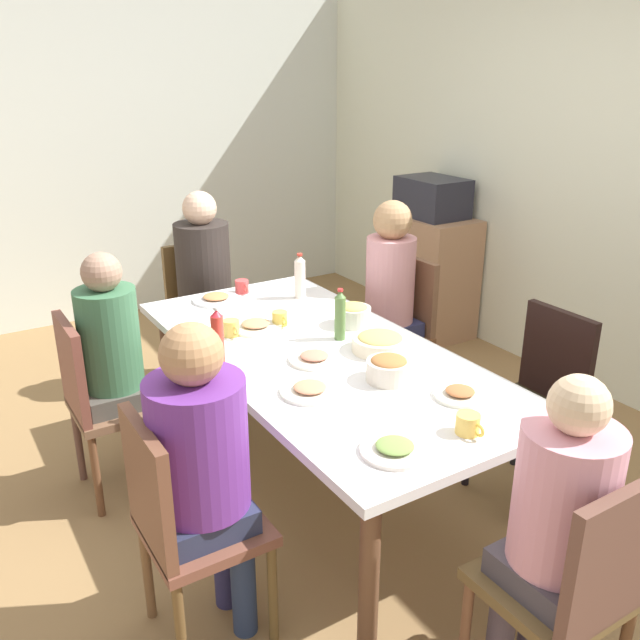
{
  "coord_description": "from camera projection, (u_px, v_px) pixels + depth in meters",
  "views": [
    {
      "loc": [
        2.35,
        -1.46,
        1.95
      ],
      "look_at": [
        0.0,
        0.0,
        0.88
      ],
      "focal_mm": 37.48,
      "sensor_mm": 36.0,
      "label": 1
    }
  ],
  "objects": [
    {
      "name": "chair_3",
      "position": [
        575.0,
        585.0,
        1.97
      ],
      "size": [
        0.4,
        0.4,
        0.9
      ],
      "color": "brown",
      "rests_on": "ground_plane"
    },
    {
      "name": "side_cabinet",
      "position": [
        428.0,
        275.0,
        5.07
      ],
      "size": [
        0.7,
        0.44,
        0.9
      ],
      "primitive_type": "cube",
      "color": "#A77A58",
      "rests_on": "ground_plane"
    },
    {
      "name": "ground_plane",
      "position": [
        320.0,
        488.0,
        3.28
      ],
      "size": [
        7.17,
        7.17,
        0.0
      ],
      "primitive_type": "plane",
      "color": "olive"
    },
    {
      "name": "bottle_2",
      "position": [
        340.0,
        315.0,
        3.11
      ],
      "size": [
        0.05,
        0.05,
        0.25
      ],
      "color": "#53773C",
      "rests_on": "dining_table"
    },
    {
      "name": "plate_3",
      "position": [
        310.0,
        390.0,
        2.63
      ],
      "size": [
        0.24,
        0.24,
        0.04
      ],
      "color": "silver",
      "rests_on": "dining_table"
    },
    {
      "name": "person_3",
      "position": [
        558.0,
        517.0,
        1.98
      ],
      "size": [
        0.3,
        0.3,
        1.16
      ],
      "color": "#483C47",
      "rests_on": "ground_plane"
    },
    {
      "name": "cup_2",
      "position": [
        242.0,
        287.0,
        3.77
      ],
      "size": [
        0.11,
        0.08,
        0.07
      ],
      "color": "#D14344",
      "rests_on": "dining_table"
    },
    {
      "name": "chair_4",
      "position": [
        181.0,
        520.0,
        2.25
      ],
      "size": [
        0.4,
        0.4,
        0.9
      ],
      "color": "brown",
      "rests_on": "ground_plane"
    },
    {
      "name": "person_0",
      "position": [
        114.0,
        355.0,
        3.06
      ],
      "size": [
        0.3,
        0.3,
        1.19
      ],
      "color": "#423539",
      "rests_on": "ground_plane"
    },
    {
      "name": "person_2",
      "position": [
        204.0,
        273.0,
        4.07
      ],
      "size": [
        0.33,
        0.33,
        1.25
      ],
      "color": "brown",
      "rests_on": "ground_plane"
    },
    {
      "name": "person_5",
      "position": [
        388.0,
        288.0,
        3.82
      ],
      "size": [
        0.3,
        0.3,
        1.25
      ],
      "color": "#252B4D",
      "rests_on": "ground_plane"
    },
    {
      "name": "plate_1",
      "position": [
        314.0,
        358.0,
        2.91
      ],
      "size": [
        0.22,
        0.22,
        0.04
      ],
      "color": "white",
      "rests_on": "dining_table"
    },
    {
      "name": "bowl_2",
      "position": [
        380.0,
        342.0,
        3.01
      ],
      "size": [
        0.25,
        0.25,
        0.08
      ],
      "color": "beige",
      "rests_on": "dining_table"
    },
    {
      "name": "bowl_1",
      "position": [
        389.0,
        368.0,
        2.72
      ],
      "size": [
        0.18,
        0.18,
        0.11
      ],
      "color": "beige",
      "rests_on": "dining_table"
    },
    {
      "name": "dining_table",
      "position": [
        320.0,
        365.0,
        3.05
      ],
      "size": [
        2.09,
        1.0,
        0.73
      ],
      "color": "silver",
      "rests_on": "ground_plane"
    },
    {
      "name": "cup_1",
      "position": [
        468.0,
        424.0,
        2.33
      ],
      "size": [
        0.12,
        0.09,
        0.07
      ],
      "color": "#EAC156",
      "rests_on": "dining_table"
    },
    {
      "name": "cup_4",
      "position": [
        231.0,
        328.0,
        3.17
      ],
      "size": [
        0.12,
        0.08,
        0.08
      ],
      "color": "#E4C355",
      "rests_on": "dining_table"
    },
    {
      "name": "plate_4",
      "position": [
        395.0,
        449.0,
        2.23
      ],
      "size": [
        0.23,
        0.23,
        0.04
      ],
      "color": "silver",
      "rests_on": "dining_table"
    },
    {
      "name": "bowl_0",
      "position": [
        353.0,
        314.0,
        3.3
      ],
      "size": [
        0.17,
        0.17,
        0.11
      ],
      "color": "beige",
      "rests_on": "dining_table"
    },
    {
      "name": "plate_5",
      "position": [
        216.0,
        299.0,
        3.65
      ],
      "size": [
        0.26,
        0.26,
        0.04
      ],
      "color": "silver",
      "rests_on": "dining_table"
    },
    {
      "name": "bottle_1",
      "position": [
        218.0,
        336.0,
        2.87
      ],
      "size": [
        0.05,
        0.05,
        0.25
      ],
      "color": "red",
      "rests_on": "dining_table"
    },
    {
      "name": "chair_1",
      "position": [
        538.0,
        393.0,
        3.12
      ],
      "size": [
        0.4,
        0.4,
        0.9
      ],
      "color": "black",
      "rests_on": "ground_plane"
    },
    {
      "name": "microwave",
      "position": [
        432.0,
        197.0,
        4.86
      ],
      "size": [
        0.48,
        0.36,
        0.28
      ],
      "primitive_type": "cube",
      "color": "#22222D",
      "rests_on": "side_cabinet"
    },
    {
      "name": "cup_3",
      "position": [
        563.0,
        406.0,
        2.43
      ],
      "size": [
        0.12,
        0.08,
        0.1
      ],
      "color": "#DEBF55",
      "rests_on": "dining_table"
    },
    {
      "name": "wall_left",
      "position": [
        115.0,
        152.0,
        5.23
      ],
      "size": [
        0.12,
        4.32,
        2.6
      ],
      "primitive_type": "cube",
      "color": "silver",
      "rests_on": "ground_plane"
    },
    {
      "name": "wall_back",
      "position": [
        628.0,
        184.0,
        3.85
      ],
      "size": [
        6.21,
        0.12,
        2.6
      ],
      "primitive_type": "cube",
      "color": "silver",
      "rests_on": "ground_plane"
    },
    {
      "name": "chair_2",
      "position": [
        201.0,
        306.0,
        4.23
      ],
      "size": [
        0.4,
        0.4,
        0.9
      ],
      "color": "brown",
      "rests_on": "ground_plane"
    },
    {
      "name": "bottle_0",
      "position": [
        300.0,
        277.0,
        3.66
      ],
      "size": [
        0.06,
        0.06,
        0.25
      ],
      "color": "beige",
      "rests_on": "dining_table"
    },
    {
      "name": "person_4",
      "position": [
        202.0,
        456.0,
        2.22
      ],
      "size": [
        0.33,
        0.33,
        1.21
      ],
      "color": "navy",
      "rests_on": "ground_plane"
    },
    {
      "name": "plate_2",
      "position": [
        256.0,
        326.0,
        3.27
      ],
      "size": [
        0.25,
        0.25,
        0.04
      ],
      "color": "white",
      "rests_on": "dining_table"
    },
    {
      "name": "chair_5",
      "position": [
        399.0,
        324.0,
        3.95
      ],
      "size": [
        0.4,
        0.4,
        0.9
      ],
      "color": "brown",
      "rests_on": "ground_plane"
    },
    {
      "name": "chair_0",
      "position": [
        99.0,
        397.0,
        3.08
      ],
      "size": [
        0.4,
        0.4,
        0.9
      ],
      "color": "brown",
      "rests_on": "ground_plane"
    },
    {
      "name": "plate_0",
      "position": [
        460.0,
        394.0,
        2.6
      ],
      "size": [
        0.21,
        0.21,
        0.04
      ],
      "color": "silver",
      "rests_on": "dining_table"
    },
    {
      "name": "cup_0",
      "position": [
        280.0,
        319.0,
        3.3
      ],
      "size": [
        0.11,
        0.08,
        0.07
      ],
      "color": "#E2C552",
      "rests_on": "dining_table"
    }
  ]
}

